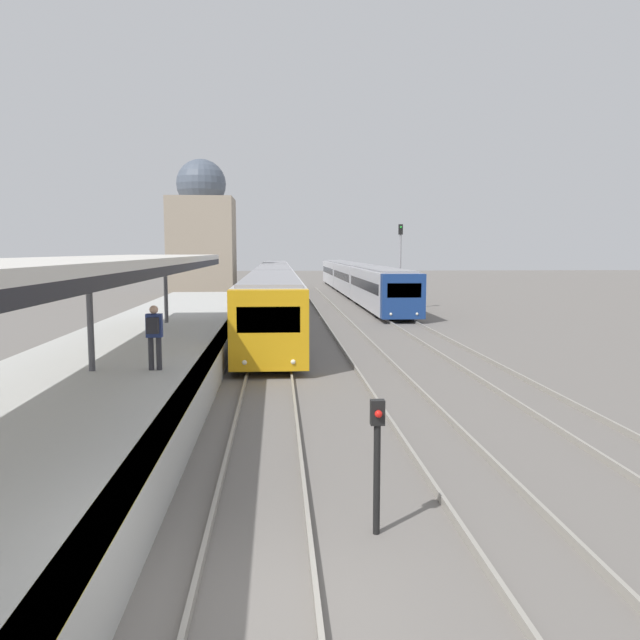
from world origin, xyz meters
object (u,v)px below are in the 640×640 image
person_on_platform (154,332)px  train_near (274,285)px  signal_mast_far (400,257)px  signal_post_near (377,452)px  train_far (354,278)px

person_on_platform → train_near: size_ratio=0.03×
person_on_platform → signal_mast_far: (11.57, 26.57, 1.62)m
person_on_platform → signal_mast_far: signal_mast_far is taller
train_near → signal_post_near: train_near is taller
train_far → signal_mast_far: 14.29m
train_near → train_far: size_ratio=1.09×
person_on_platform → train_far: train_far is taller
person_on_platform → train_far: (10.13, 40.65, -0.39)m
person_on_platform → signal_post_near: person_on_platform is taller
signal_post_near → signal_mast_far: 34.82m
person_on_platform → signal_mast_far: bearing=66.5°
person_on_platform → signal_post_near: size_ratio=0.84×
train_far → signal_post_near: (-5.59, -48.09, -0.40)m
person_on_platform → signal_post_near: (4.55, -7.45, -0.79)m
train_far → signal_mast_far: (1.44, -14.08, 2.01)m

